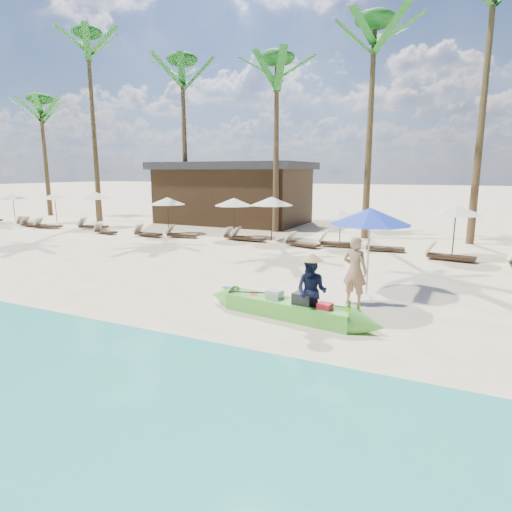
% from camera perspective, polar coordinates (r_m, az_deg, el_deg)
% --- Properties ---
extents(ground, '(240.00, 240.00, 0.00)m').
position_cam_1_polar(ground, '(12.58, -8.39, -5.77)').
color(ground, '#FCE9BA').
rests_on(ground, ground).
extents(wet_sand_strip, '(240.00, 4.50, 0.01)m').
position_cam_1_polar(wet_sand_strip, '(9.13, -26.47, -13.55)').
color(wet_sand_strip, tan).
rests_on(wet_sand_strip, ground).
extents(green_canoe, '(5.51, 1.21, 0.70)m').
position_cam_1_polar(green_canoe, '(10.97, 4.30, -6.93)').
color(green_canoe, '#59C83D').
rests_on(green_canoe, ground).
extents(tourist, '(0.79, 0.60, 1.92)m').
position_cam_1_polar(tourist, '(12.09, 13.05, -1.92)').
color(tourist, tan).
rests_on(tourist, ground).
extents(vendor_green, '(0.84, 0.68, 1.63)m').
position_cam_1_polar(vendor_green, '(10.38, 7.41, -4.70)').
color(vendor_green, '#121732').
rests_on(vendor_green, ground).
extents(blue_umbrella, '(2.42, 2.42, 2.60)m').
position_cam_1_polar(blue_umbrella, '(13.10, 14.99, 5.15)').
color(blue_umbrella, '#99999E').
rests_on(blue_umbrella, ground).
extents(resort_parasol_0, '(2.00, 2.00, 2.06)m').
position_cam_1_polar(resort_parasol_0, '(36.92, -29.71, 6.95)').
color(resort_parasol_0, '#332315').
rests_on(resort_parasol_0, ground).
extents(lounger_0_right, '(1.72, 0.77, 0.56)m').
position_cam_1_polar(lounger_0_right, '(33.64, -28.39, 3.93)').
color(lounger_0_right, '#332315').
rests_on(lounger_0_right, ground).
extents(resort_parasol_1, '(2.07, 2.07, 2.13)m').
position_cam_1_polar(resort_parasol_1, '(34.35, -25.27, 7.25)').
color(resort_parasol_1, '#332315').
rests_on(resort_parasol_1, ground).
extents(lounger_1_left, '(1.85, 0.71, 0.61)m').
position_cam_1_polar(lounger_1_left, '(32.42, -27.67, 3.81)').
color(lounger_1_left, '#332315').
rests_on(lounger_1_left, ground).
extents(lounger_1_right, '(1.86, 0.93, 0.61)m').
position_cam_1_polar(lounger_1_right, '(31.22, -26.10, 3.71)').
color(lounger_1_right, '#332315').
rests_on(lounger_1_right, ground).
extents(resort_parasol_2, '(2.28, 2.28, 2.34)m').
position_cam_1_polar(resort_parasol_2, '(30.32, -20.65, 7.57)').
color(resort_parasol_2, '#332315').
rests_on(resort_parasol_2, ground).
extents(lounger_2_left, '(1.99, 1.10, 0.65)m').
position_cam_1_polar(lounger_2_left, '(29.66, -21.06, 3.79)').
color(lounger_2_left, '#332315').
rests_on(lounger_2_left, ground).
extents(resort_parasol_3, '(2.11, 2.11, 2.17)m').
position_cam_1_polar(resort_parasol_3, '(25.80, -11.75, 7.20)').
color(resort_parasol_3, '#332315').
rests_on(resort_parasol_3, ground).
extents(lounger_3_left, '(1.67, 0.72, 0.55)m').
position_cam_1_polar(lounger_3_left, '(27.12, -19.55, 3.20)').
color(lounger_3_left, '#332315').
rests_on(lounger_3_left, ground).
extents(lounger_3_right, '(1.81, 0.67, 0.60)m').
position_cam_1_polar(lounger_3_right, '(25.29, -14.38, 3.00)').
color(lounger_3_right, '#332315').
rests_on(lounger_3_right, ground).
extents(resort_parasol_4, '(2.16, 2.16, 2.22)m').
position_cam_1_polar(resort_parasol_4, '(23.84, -2.98, 7.22)').
color(resort_parasol_4, '#332315').
rests_on(resort_parasol_4, ground).
extents(lounger_4_left, '(1.90, 0.88, 0.62)m').
position_cam_1_polar(lounger_4_left, '(24.46, -10.03, 2.93)').
color(lounger_4_left, '#332315').
rests_on(lounger_4_left, ground).
extents(lounger_4_right, '(1.82, 0.82, 0.60)m').
position_cam_1_polar(lounger_4_right, '(23.24, -2.57, 2.64)').
color(lounger_4_right, '#332315').
rests_on(lounger_4_right, ground).
extents(resort_parasol_5, '(2.28, 2.28, 2.34)m').
position_cam_1_polar(resort_parasol_5, '(22.84, 2.11, 7.33)').
color(resort_parasol_5, '#332315').
rests_on(resort_parasol_5, ground).
extents(lounger_5_left, '(1.90, 0.59, 0.64)m').
position_cam_1_polar(lounger_5_left, '(22.87, -1.23, 2.55)').
color(lounger_5_left, '#332315').
rests_on(lounger_5_left, ground).
extents(resort_parasol_6, '(1.76, 1.76, 1.82)m').
position_cam_1_polar(resort_parasol_6, '(21.29, 11.21, 5.56)').
color(resort_parasol_6, '#332315').
rests_on(resort_parasol_6, ground).
extents(lounger_6_left, '(1.93, 1.04, 0.63)m').
position_cam_1_polar(lounger_6_left, '(21.22, 6.00, 1.80)').
color(lounger_6_left, '#332315').
rests_on(lounger_6_left, ground).
extents(lounger_6_right, '(2.05, 0.86, 0.67)m').
position_cam_1_polar(lounger_6_right, '(21.41, 10.77, 1.79)').
color(lounger_6_right, '#332315').
rests_on(lounger_6_right, ground).
extents(resort_parasol_7, '(2.21, 2.21, 2.28)m').
position_cam_1_polar(resort_parasol_7, '(20.12, 25.12, 5.59)').
color(resort_parasol_7, '#332315').
rests_on(resort_parasol_7, ground).
extents(lounger_7_left, '(1.85, 0.79, 0.61)m').
position_cam_1_polar(lounger_7_left, '(20.72, 16.51, 1.16)').
color(lounger_7_left, '#332315').
rests_on(lounger_7_left, ground).
extents(lounger_7_right, '(2.02, 0.88, 0.66)m').
position_cam_1_polar(lounger_7_right, '(19.55, 24.15, 0.11)').
color(lounger_7_right, '#332315').
rests_on(lounger_7_right, ground).
extents(palm_0, '(2.08, 2.08, 9.90)m').
position_cam_1_polar(palm_0, '(40.64, -26.71, 16.34)').
color(palm_0, brown).
rests_on(palm_0, ground).
extents(palm_1, '(2.08, 2.08, 13.60)m').
position_cam_1_polar(palm_1, '(34.95, -21.34, 22.30)').
color(palm_1, brown).
rests_on(palm_1, ground).
extents(palm_2, '(2.08, 2.08, 11.33)m').
position_cam_1_polar(palm_2, '(30.89, -9.74, 21.35)').
color(palm_2, brown).
rests_on(palm_2, ground).
extents(palm_3, '(2.08, 2.08, 10.52)m').
position_cam_1_polar(palm_3, '(26.74, 2.78, 21.79)').
color(palm_3, brown).
rests_on(palm_3, ground).
extents(palm_4, '(2.08, 2.08, 11.70)m').
position_cam_1_polar(palm_4, '(25.12, 15.37, 24.17)').
color(palm_4, brown).
rests_on(palm_4, ground).
extents(palm_5, '(2.08, 2.08, 13.60)m').
position_cam_1_polar(palm_5, '(25.42, 28.94, 26.27)').
color(palm_5, brown).
rests_on(palm_5, ground).
extents(pavilion_west, '(10.80, 6.60, 4.30)m').
position_cam_1_polar(pavilion_west, '(31.22, -3.02, 8.49)').
color(pavilion_west, '#332315').
rests_on(pavilion_west, ground).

